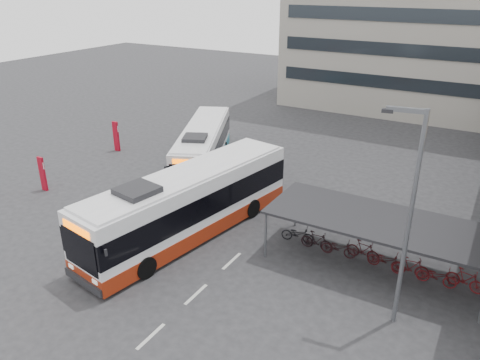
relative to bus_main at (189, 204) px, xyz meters
The scene contains 9 objects.
ground 2.27m from the bus_main, 56.77° to the right, with size 120.00×120.00×0.00m, color #28282B.
bike_shelter 9.43m from the bus_main, 11.20° to the left, with size 10.00×4.00×2.54m.
road_markings 5.59m from the bus_main, 51.93° to the right, with size 0.15×7.60×0.01m.
bus_main is the anchor object (origin of this frame).
bus_teal 9.37m from the bus_main, 120.06° to the left, with size 7.02×11.36×3.37m.
pedestrian 3.76m from the bus_main, 158.10° to the right, with size 0.58×0.38×1.60m, color black.
lamp_post 11.54m from the bus_main, ahead, with size 1.53×0.39×8.70m.
sign_totem_mid 11.45m from the bus_main, behind, with size 0.49×0.16×2.28m.
sign_totem_north 14.94m from the bus_main, 148.56° to the left, with size 0.52×0.17×2.38m.
Camera 1 is at (12.52, -16.41, 12.64)m, focal length 35.00 mm.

